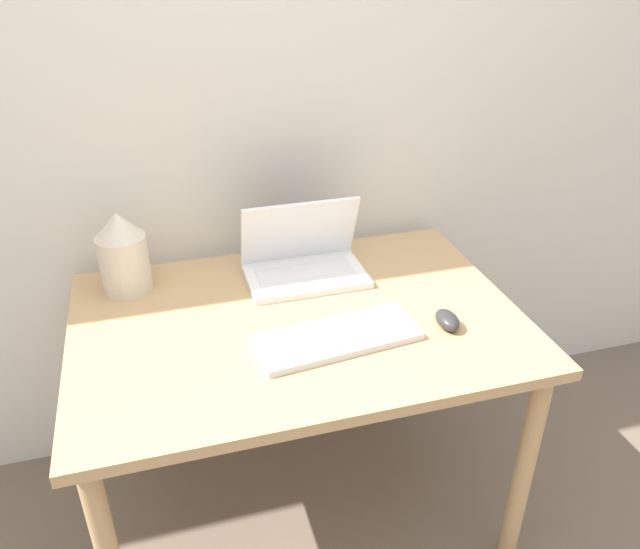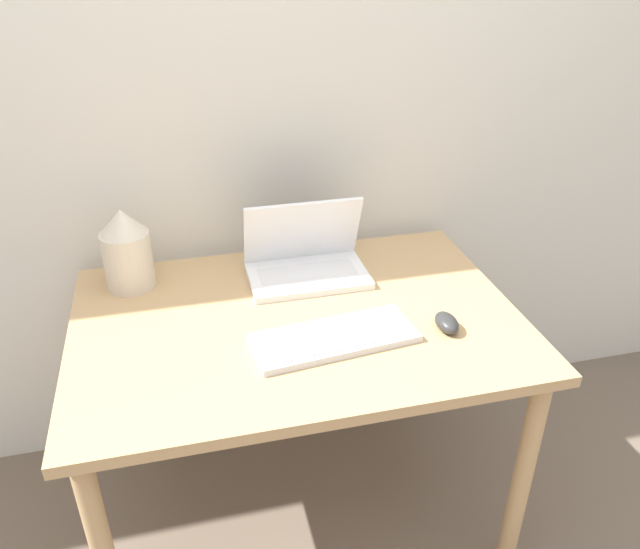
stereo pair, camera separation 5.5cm
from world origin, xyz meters
name	(u,v)px [view 1 (the left image)]	position (x,y,z in m)	size (l,w,h in m)	color
wall_back	(254,66)	(0.00, 0.86, 1.25)	(6.00, 0.05, 2.50)	silver
desk	(298,344)	(0.00, 0.40, 0.62)	(1.15, 0.79, 0.70)	tan
laptop	(303,260)	(0.07, 0.61, 0.75)	(0.34, 0.22, 0.22)	white
keyboard	(337,337)	(0.07, 0.27, 0.71)	(0.42, 0.20, 0.02)	silver
mouse	(447,320)	(0.35, 0.25, 0.72)	(0.05, 0.09, 0.04)	#2D2D2D
vase	(123,253)	(-0.42, 0.67, 0.82)	(0.13, 0.13, 0.23)	beige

